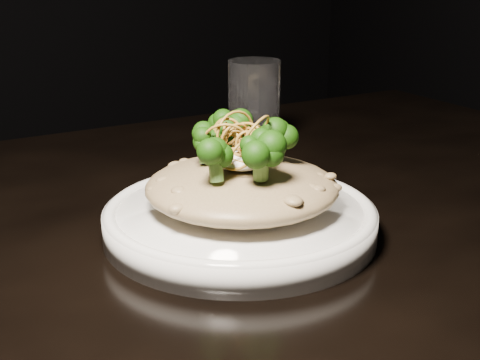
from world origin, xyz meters
The scene contains 7 objects.
table centered at (0.00, 0.00, 0.67)m, with size 1.10×0.80×0.75m.
plate centered at (-0.06, -0.06, 0.76)m, with size 0.26×0.26×0.03m, color white.
risotto centered at (-0.06, -0.06, 0.80)m, with size 0.18×0.18×0.04m, color brown.
broccoli centered at (-0.06, -0.06, 0.84)m, with size 0.13×0.13×0.05m, color black, non-canonical shape.
cheese centered at (-0.06, -0.06, 0.82)m, with size 0.05×0.05×0.01m, color white.
shallots centered at (-0.06, -0.06, 0.85)m, with size 0.04×0.04×0.03m, color brown, non-canonical shape.
drinking_glass centered at (0.09, 0.18, 0.81)m, with size 0.07×0.07×0.12m, color silver.
Camera 1 is at (-0.36, -0.57, 1.01)m, focal length 50.00 mm.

